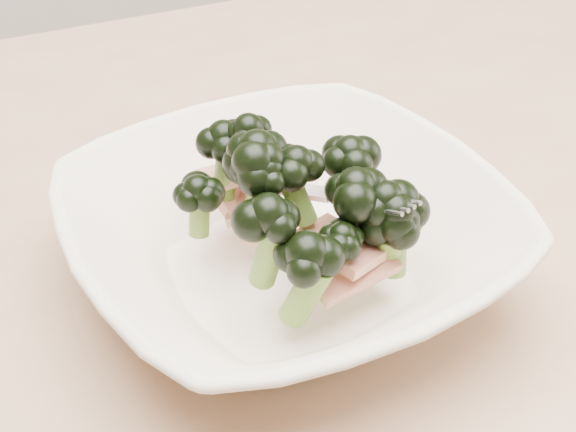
{
  "coord_description": "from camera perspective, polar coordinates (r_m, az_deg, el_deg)",
  "views": [
    {
      "loc": [
        -0.23,
        -0.41,
        1.09
      ],
      "look_at": [
        -0.06,
        -0.06,
        0.8
      ],
      "focal_mm": 50.0,
      "sensor_mm": 36.0,
      "label": 1
    }
  ],
  "objects": [
    {
      "name": "broccoli_dish",
      "position": [
        0.49,
        0.24,
        -1.14
      ],
      "size": [
        0.29,
        0.29,
        0.12
      ],
      "color": "#F4E5CE",
      "rests_on": "dining_table"
    },
    {
      "name": "dining_table",
      "position": [
        0.64,
        2.76,
        -6.51
      ],
      "size": [
        1.2,
        0.8,
        0.75
      ],
      "color": "tan",
      "rests_on": "ground"
    }
  ]
}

